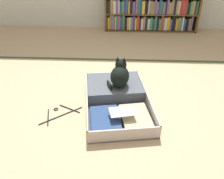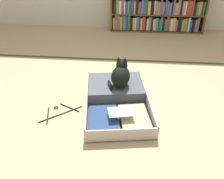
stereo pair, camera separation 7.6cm
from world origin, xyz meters
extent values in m
plane|color=tan|center=(0.00, 0.00, 0.00)|extent=(10.00, 10.00, 0.00)
cube|color=#384D31|center=(0.00, 0.99, 0.00)|extent=(4.80, 0.05, 0.00)
cube|color=brown|center=(-0.20, 2.26, 0.43)|extent=(0.03, 0.25, 0.86)
cube|color=brown|center=(1.35, 2.26, 0.43)|extent=(0.03, 0.25, 0.86)
cube|color=brown|center=(0.57, 2.26, 0.01)|extent=(1.54, 0.25, 0.02)
cube|color=brown|center=(0.57, 2.26, 0.29)|extent=(1.51, 0.25, 0.02)
cube|color=gold|center=(-0.15, 2.25, 0.13)|extent=(0.03, 0.21, 0.20)
cube|color=#9E7655|center=(-0.12, 2.26, 0.16)|extent=(0.04, 0.21, 0.24)
cube|color=slate|center=(-0.07, 2.25, 0.16)|extent=(0.04, 0.21, 0.25)
cube|color=gold|center=(-0.03, 2.25, 0.15)|extent=(0.02, 0.21, 0.22)
cube|color=#348459|center=(-0.01, 2.26, 0.15)|extent=(0.02, 0.21, 0.24)
cube|color=slate|center=(0.03, 2.25, 0.15)|extent=(0.04, 0.21, 0.24)
cube|color=#314E85|center=(0.06, 2.26, 0.15)|extent=(0.03, 0.21, 0.23)
cube|color=#33734E|center=(0.10, 2.25, 0.15)|extent=(0.04, 0.21, 0.24)
cube|color=black|center=(0.15, 2.27, 0.14)|extent=(0.04, 0.21, 0.21)
cube|color=gold|center=(0.18, 2.25, 0.14)|extent=(0.03, 0.21, 0.21)
cube|color=silver|center=(0.21, 2.25, 0.14)|extent=(0.03, 0.21, 0.21)
cube|color=slate|center=(0.25, 2.25, 0.14)|extent=(0.04, 0.21, 0.22)
cube|color=#2F408D|center=(0.29, 2.26, 0.15)|extent=(0.02, 0.21, 0.24)
cube|color=yellow|center=(0.32, 2.26, 0.14)|extent=(0.03, 0.21, 0.20)
cube|color=#AE3A29|center=(0.36, 2.26, 0.15)|extent=(0.04, 0.21, 0.23)
cube|color=#29202B|center=(0.39, 2.25, 0.13)|extent=(0.02, 0.21, 0.19)
cube|color=silver|center=(0.42, 2.25, 0.13)|extent=(0.03, 0.21, 0.20)
cube|color=gray|center=(0.46, 2.26, 0.15)|extent=(0.04, 0.21, 0.23)
cube|color=black|center=(0.50, 2.25, 0.15)|extent=(0.03, 0.21, 0.23)
cube|color=silver|center=(0.54, 2.27, 0.13)|extent=(0.04, 0.21, 0.19)
cube|color=#358A4D|center=(0.58, 2.26, 0.14)|extent=(0.04, 0.21, 0.21)
cube|color=#2D4980|center=(0.62, 2.25, 0.13)|extent=(0.03, 0.21, 0.19)
cube|color=#458458|center=(0.66, 2.27, 0.15)|extent=(0.04, 0.21, 0.23)
cube|color=black|center=(0.69, 2.26, 0.14)|extent=(0.03, 0.21, 0.22)
cube|color=#417F50|center=(0.73, 2.25, 0.13)|extent=(0.04, 0.21, 0.20)
cube|color=#BC413B|center=(0.76, 2.26, 0.16)|extent=(0.03, 0.21, 0.25)
cube|color=#92764D|center=(0.79, 2.25, 0.14)|extent=(0.02, 0.21, 0.22)
cube|color=silver|center=(0.83, 2.25, 0.14)|extent=(0.04, 0.21, 0.21)
cube|color=gold|center=(0.87, 2.26, 0.14)|extent=(0.04, 0.21, 0.22)
cube|color=slate|center=(0.91, 2.25, 0.13)|extent=(0.03, 0.21, 0.19)
cube|color=black|center=(0.95, 2.25, 0.15)|extent=(0.04, 0.21, 0.24)
cube|color=black|center=(0.98, 2.26, 0.15)|extent=(0.02, 0.21, 0.23)
cube|color=gold|center=(1.01, 2.25, 0.13)|extent=(0.02, 0.21, 0.20)
cube|color=#948061|center=(1.03, 2.25, 0.14)|extent=(0.02, 0.21, 0.21)
cube|color=#A07A53|center=(1.06, 2.26, 0.14)|extent=(0.02, 0.21, 0.22)
cube|color=#3A7865|center=(1.08, 2.26, 0.14)|extent=(0.02, 0.21, 0.21)
cube|color=silver|center=(1.11, 2.25, 0.15)|extent=(0.03, 0.21, 0.23)
cube|color=#365396|center=(1.15, 2.27, 0.13)|extent=(0.04, 0.21, 0.19)
cube|color=black|center=(1.19, 2.26, 0.14)|extent=(0.04, 0.21, 0.20)
cube|color=#917162|center=(1.23, 2.26, 0.13)|extent=(0.03, 0.21, 0.20)
cube|color=slate|center=(1.26, 2.26, 0.15)|extent=(0.03, 0.21, 0.23)
cube|color=black|center=(-0.15, 2.25, 0.41)|extent=(0.04, 0.21, 0.21)
cube|color=#9C7650|center=(-0.10, 2.25, 0.42)|extent=(0.04, 0.21, 0.24)
cube|color=silver|center=(-0.05, 2.25, 0.41)|extent=(0.04, 0.21, 0.21)
cube|color=#7F4F88|center=(-0.01, 2.26, 0.42)|extent=(0.03, 0.21, 0.22)
cube|color=silver|center=(0.02, 2.26, 0.41)|extent=(0.02, 0.21, 0.21)
cube|color=navy|center=(0.05, 2.25, 0.40)|extent=(0.03, 0.21, 0.19)
cube|color=#478B4E|center=(0.09, 2.25, 0.41)|extent=(0.03, 0.21, 0.21)
cube|color=#3B3B84|center=(0.12, 2.26, 0.41)|extent=(0.02, 0.21, 0.22)
cube|color=#354D88|center=(0.15, 2.27, 0.42)|extent=(0.04, 0.21, 0.23)
cube|color=gold|center=(0.19, 2.26, 0.41)|extent=(0.02, 0.21, 0.21)
cube|color=black|center=(0.23, 2.25, 0.43)|extent=(0.04, 0.21, 0.25)
cube|color=slate|center=(0.27, 2.26, 0.40)|extent=(0.04, 0.21, 0.19)
cube|color=slate|center=(0.32, 2.25, 0.42)|extent=(0.04, 0.21, 0.24)
cube|color=#377D5E|center=(0.36, 2.27, 0.42)|extent=(0.03, 0.21, 0.23)
cube|color=#28488F|center=(0.39, 2.26, 0.42)|extent=(0.02, 0.21, 0.24)
cube|color=gold|center=(0.43, 2.25, 0.41)|extent=(0.04, 0.21, 0.21)
cube|color=black|center=(0.47, 2.26, 0.42)|extent=(0.02, 0.21, 0.22)
cube|color=black|center=(0.49, 2.26, 0.40)|extent=(0.02, 0.21, 0.20)
cube|color=silver|center=(0.52, 2.27, 0.41)|extent=(0.02, 0.21, 0.22)
cube|color=#936E52|center=(0.55, 2.25, 0.41)|extent=(0.04, 0.21, 0.21)
cube|color=#8C8157|center=(0.59, 2.25, 0.40)|extent=(0.03, 0.21, 0.20)
cube|color=slate|center=(0.62, 2.25, 0.43)|extent=(0.02, 0.21, 0.25)
cube|color=slate|center=(0.66, 2.26, 0.40)|extent=(0.04, 0.21, 0.20)
cube|color=#2D5283|center=(0.70, 2.25, 0.42)|extent=(0.03, 0.21, 0.24)
cube|color=#38875F|center=(0.73, 2.27, 0.41)|extent=(0.03, 0.21, 0.21)
cube|color=slate|center=(0.77, 2.25, 0.40)|extent=(0.04, 0.21, 0.19)
cube|color=#261C2A|center=(0.80, 2.26, 0.42)|extent=(0.02, 0.21, 0.23)
cube|color=slate|center=(0.83, 2.25, 0.42)|extent=(0.03, 0.21, 0.24)
cube|color=#A27D5D|center=(0.86, 2.26, 0.40)|extent=(0.04, 0.21, 0.19)
cube|color=#927F5E|center=(0.91, 2.27, 0.42)|extent=(0.04, 0.21, 0.24)
cube|color=black|center=(0.95, 2.26, 0.43)|extent=(0.03, 0.21, 0.25)
cube|color=#978560|center=(0.98, 2.26, 0.41)|extent=(0.04, 0.21, 0.22)
cube|color=silver|center=(1.02, 2.26, 0.41)|extent=(0.02, 0.21, 0.22)
cube|color=#AF2F36|center=(1.05, 2.26, 0.43)|extent=(0.04, 0.21, 0.24)
cube|color=#AD3A31|center=(1.09, 2.26, 0.42)|extent=(0.04, 0.21, 0.23)
cube|color=#AB3F2A|center=(1.13, 2.26, 0.42)|extent=(0.02, 0.21, 0.24)
cube|color=black|center=(1.16, 2.26, 0.40)|extent=(0.04, 0.21, 0.19)
cube|color=#447E59|center=(1.21, 2.25, 0.41)|extent=(0.03, 0.21, 0.21)
cube|color=#928652|center=(1.25, 2.26, 0.41)|extent=(0.04, 0.21, 0.22)
cube|color=#2A261A|center=(1.28, 2.26, 0.40)|extent=(0.02, 0.21, 0.19)
cube|color=#377459|center=(1.31, 2.25, 0.41)|extent=(0.02, 0.21, 0.22)
cube|color=#BDAFAB|center=(0.10, -0.26, 0.01)|extent=(0.62, 0.54, 0.01)
cube|color=#BDAFAB|center=(0.14, -0.48, 0.06)|extent=(0.56, 0.10, 0.12)
cube|color=#BDAFAB|center=(-0.17, -0.30, 0.06)|extent=(0.08, 0.45, 0.12)
cube|color=#BDAFAB|center=(0.37, -0.22, 0.06)|extent=(0.08, 0.45, 0.12)
cube|color=#464956|center=(0.10, -0.26, 0.02)|extent=(0.60, 0.51, 0.01)
cube|color=#BDAFAB|center=(0.03, 0.19, 0.01)|extent=(0.62, 0.54, 0.01)
cube|color=#BDAFAB|center=(0.00, 0.41, 0.06)|extent=(0.56, 0.10, 0.12)
cube|color=#BDAFAB|center=(-0.24, 0.15, 0.06)|extent=(0.08, 0.45, 0.12)
cube|color=#BDAFAB|center=(0.30, 0.23, 0.06)|extent=(0.08, 0.45, 0.12)
cube|color=#464956|center=(0.03, 0.19, 0.02)|extent=(0.60, 0.51, 0.01)
cylinder|color=black|center=(0.07, -0.03, 0.02)|extent=(0.54, 0.10, 0.02)
cube|color=white|center=(-0.02, -0.28, 0.03)|extent=(0.30, 0.43, 0.02)
cube|color=navy|center=(-0.03, -0.29, 0.05)|extent=(0.30, 0.39, 0.02)
cube|color=#1D202D|center=(0.23, -0.24, 0.03)|extent=(0.28, 0.38, 0.02)
cube|color=tan|center=(0.23, -0.23, 0.05)|extent=(0.30, 0.38, 0.02)
cube|color=silver|center=(0.12, -0.26, 0.11)|extent=(0.24, 0.18, 0.01)
cube|color=#505763|center=(0.03, 0.19, 0.07)|extent=(0.59, 0.50, 0.11)
torus|color=white|center=(0.00, 0.20, 0.12)|extent=(0.11, 0.11, 0.01)
cylinder|color=black|center=(-0.15, 0.38, 0.06)|extent=(0.02, 0.02, 0.11)
cylinder|color=black|center=(0.15, 0.42, 0.06)|extent=(0.02, 0.02, 0.11)
cube|color=#E43C34|center=(0.09, -0.48, 0.06)|extent=(0.04, 0.01, 0.02)
cube|color=yellow|center=(0.16, -0.47, 0.04)|extent=(0.02, 0.01, 0.02)
cube|color=red|center=(0.06, -0.48, 0.02)|extent=(0.03, 0.01, 0.02)
cube|color=white|center=(0.13, -0.47, 0.06)|extent=(0.04, 0.01, 0.02)
ellipsoid|color=black|center=(0.08, 0.14, 0.22)|extent=(0.21, 0.26, 0.20)
ellipsoid|color=black|center=(0.09, 0.21, 0.18)|extent=(0.13, 0.10, 0.11)
sphere|color=black|center=(0.09, 0.20, 0.31)|extent=(0.11, 0.11, 0.11)
cone|color=black|center=(0.12, 0.19, 0.37)|extent=(0.04, 0.04, 0.04)
cone|color=black|center=(0.06, 0.20, 0.37)|extent=(0.04, 0.04, 0.04)
sphere|color=gold|center=(0.12, 0.24, 0.32)|extent=(0.02, 0.02, 0.02)
sphere|color=gold|center=(0.08, 0.25, 0.32)|extent=(0.02, 0.02, 0.02)
ellipsoid|color=black|center=(-0.01, 0.12, 0.14)|extent=(0.08, 0.18, 0.03)
cylinder|color=black|center=(-0.42, -0.21, 0.00)|extent=(0.33, 0.27, 0.01)
cylinder|color=black|center=(-0.53, -0.23, 0.01)|extent=(0.07, 0.22, 0.01)
cylinder|color=black|center=(-0.37, -0.10, 0.01)|extent=(0.21, 0.11, 0.01)
torus|color=black|center=(-0.49, -0.12, 0.01)|extent=(0.06, 0.06, 0.01)
camera|label=1|loc=(0.11, -1.74, 1.26)|focal=36.28mm
camera|label=2|loc=(0.18, -1.73, 1.26)|focal=36.28mm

